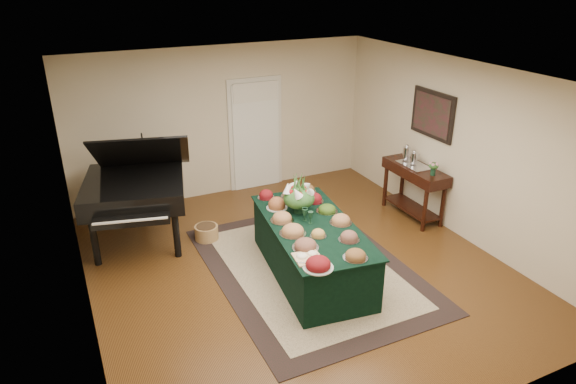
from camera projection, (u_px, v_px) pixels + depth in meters
name	position (u px, v px, depth m)	size (l,w,h in m)	color
ground	(297.00, 267.00, 7.29)	(6.00, 6.00, 0.00)	#311B0B
area_rug	(309.00, 268.00, 7.25)	(2.57, 3.60, 0.01)	black
kitchen_doorway	(256.00, 135.00, 9.56)	(1.05, 0.07, 2.10)	beige
buffet_table	(311.00, 249.00, 6.97)	(1.36, 2.41, 0.77)	black
food_platters	(308.00, 221.00, 6.80)	(1.18, 2.32, 0.13)	silver
cutting_board	(307.00, 255.00, 6.03)	(0.35, 0.35, 0.10)	tan
green_goblets	(307.00, 215.00, 6.87)	(0.11, 0.20, 0.18)	#13301E
floral_centerpiece	(299.00, 194.00, 7.07)	(0.45, 0.45, 0.45)	#13301E
grand_piano	(135.00, 188.00, 7.64)	(1.86, 1.99, 1.77)	black
wicker_basket	(207.00, 233.00, 7.98)	(0.37, 0.37, 0.23)	olive
mahogany_sideboard	(415.00, 178.00, 8.51)	(0.45, 1.26, 0.90)	black
tea_service	(411.00, 157.00, 8.51)	(0.34, 0.58, 0.30)	silver
pink_bouquet	(434.00, 166.00, 8.03)	(0.18, 0.18, 0.23)	#13301E
wall_painting	(432.00, 114.00, 8.17)	(0.05, 0.95, 0.75)	black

